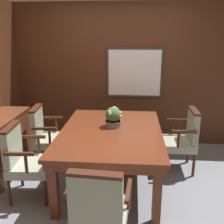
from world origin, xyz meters
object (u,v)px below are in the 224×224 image
Objects in this scene: sideboard_cabinet at (3,145)px; potted_plant at (113,117)px; chair_right_far at (183,137)px; chair_left_near at (24,159)px; dining_table at (111,137)px; chair_left_far at (46,134)px; chair_head_near at (99,209)px.

potted_plant is at bearing 0.53° from sideboard_cabinet.
chair_right_far is at bearing 15.66° from potted_plant.
chair_left_near is 3.39× the size of potted_plant.
dining_table is 1.58m from sideboard_cabinet.
chair_left_near is 0.78m from sideboard_cabinet.
chair_left_near and chair_left_far have the same top height.
potted_plant is (-0.99, -0.28, 0.37)m from chair_right_far.
chair_left_near is 1.00× the size of chair_left_far.
dining_table is at bearing -97.78° from potted_plant.
chair_head_near and chair_right_far have the same top height.
chair_head_near is at bearing -41.96° from sideboard_cabinet.
dining_table is 1.96× the size of chair_head_near.
sideboard_cabinet is (-1.56, 0.13, -0.23)m from dining_table.
chair_left_near is at bearing -151.30° from potted_plant.
chair_left_far is 0.82× the size of sideboard_cabinet.
dining_table is 6.65× the size of potted_plant.
potted_plant is (0.02, 1.42, 0.37)m from chair_head_near.
chair_head_near reaches higher than sideboard_cabinet.
dining_table is 1.10m from chair_right_far.
potted_plant reaches higher than chair_right_far.
chair_head_near is at bearing -153.87° from chair_left_far.
chair_left_near is 2.18m from chair_right_far.
dining_table is 1.10m from chair_left_near.
chair_right_far is 2.58m from sideboard_cabinet.
chair_head_near is 2.11m from sideboard_cabinet.
chair_right_far is 2.01m from chair_left_far.
chair_head_near is 1.94m from chair_left_far.
chair_left_far is at bearing -89.08° from chair_right_far.
chair_head_near is 1.47m from potted_plant.
chair_head_near is at bearing -90.65° from potted_plant.
chair_head_near is at bearing -134.39° from chair_left_near.
sideboard_cabinet is at bearing -37.82° from chair_head_near.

